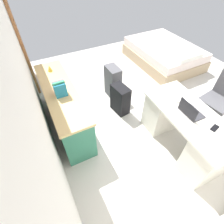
{
  "coord_description": "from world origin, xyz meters",
  "views": [
    {
      "loc": [
        -2.11,
        1.91,
        2.46
      ],
      "look_at": [
        -0.5,
        1.09,
        0.6
      ],
      "focal_mm": 27.83,
      "sensor_mm": 36.0,
      "label": 1
    }
  ],
  "objects_px": {
    "office_chair": "(218,102)",
    "suitcase_black": "(120,100)",
    "cell_phone_near_laptop": "(215,128)",
    "suitcase_spare_grey": "(113,82)",
    "desk": "(184,130)",
    "credenza": "(64,107)",
    "figurine_small": "(50,68)",
    "bed": "(164,54)",
    "laptop": "(190,111)",
    "computer_mouse": "(179,101)"
  },
  "relations": [
    {
      "from": "office_chair",
      "to": "suitcase_black",
      "type": "height_order",
      "value": "office_chair"
    },
    {
      "from": "cell_phone_near_laptop",
      "to": "suitcase_spare_grey",
      "type": "bearing_deg",
      "value": -0.48
    },
    {
      "from": "desk",
      "to": "office_chair",
      "type": "bearing_deg",
      "value": -78.66
    },
    {
      "from": "credenza",
      "to": "suitcase_black",
      "type": "height_order",
      "value": "credenza"
    },
    {
      "from": "credenza",
      "to": "figurine_small",
      "type": "height_order",
      "value": "figurine_small"
    },
    {
      "from": "desk",
      "to": "cell_phone_near_laptop",
      "type": "xyz_separation_m",
      "value": [
        -0.31,
        -0.08,
        0.35
      ]
    },
    {
      "from": "credenza",
      "to": "cell_phone_near_laptop",
      "type": "xyz_separation_m",
      "value": [
        -1.61,
        -1.56,
        0.35
      ]
    },
    {
      "from": "office_chair",
      "to": "desk",
      "type": "bearing_deg",
      "value": 101.34
    },
    {
      "from": "office_chair",
      "to": "suitcase_spare_grey",
      "type": "xyz_separation_m",
      "value": [
        1.46,
        1.3,
        -0.08
      ]
    },
    {
      "from": "office_chair",
      "to": "suitcase_black",
      "type": "bearing_deg",
      "value": 55.39
    },
    {
      "from": "credenza",
      "to": "bed",
      "type": "relative_size",
      "value": 0.94
    },
    {
      "from": "bed",
      "to": "cell_phone_near_laptop",
      "type": "relative_size",
      "value": 14.1
    },
    {
      "from": "credenza",
      "to": "figurine_small",
      "type": "distance_m",
      "value": 0.73
    },
    {
      "from": "bed",
      "to": "laptop",
      "type": "xyz_separation_m",
      "value": [
        -2.23,
        1.48,
        0.54
      ]
    },
    {
      "from": "suitcase_spare_grey",
      "to": "figurine_small",
      "type": "relative_size",
      "value": 6.09
    },
    {
      "from": "suitcase_black",
      "to": "office_chair",
      "type": "bearing_deg",
      "value": -132.55
    },
    {
      "from": "laptop",
      "to": "computer_mouse",
      "type": "height_order",
      "value": "laptop"
    },
    {
      "from": "credenza",
      "to": "laptop",
      "type": "xyz_separation_m",
      "value": [
        -1.27,
        -1.46,
        0.39
      ]
    },
    {
      "from": "desk",
      "to": "laptop",
      "type": "distance_m",
      "value": 0.4
    },
    {
      "from": "figurine_small",
      "to": "desk",
      "type": "bearing_deg",
      "value": -141.7
    },
    {
      "from": "laptop",
      "to": "cell_phone_near_laptop",
      "type": "xyz_separation_m",
      "value": [
        -0.34,
        -0.11,
        -0.04
      ]
    },
    {
      "from": "office_chair",
      "to": "bed",
      "type": "xyz_separation_m",
      "value": [
        2.08,
        -0.53,
        -0.18
      ]
    },
    {
      "from": "cell_phone_near_laptop",
      "to": "credenza",
      "type": "bearing_deg",
      "value": 30.53
    },
    {
      "from": "suitcase_black",
      "to": "figurine_small",
      "type": "xyz_separation_m",
      "value": [
        0.74,
        1.02,
        0.55
      ]
    },
    {
      "from": "desk",
      "to": "suitcase_spare_grey",
      "type": "relative_size",
      "value": 2.19
    },
    {
      "from": "cell_phone_near_laptop",
      "to": "laptop",
      "type": "bearing_deg",
      "value": 3.73
    },
    {
      "from": "office_chair",
      "to": "laptop",
      "type": "distance_m",
      "value": 1.03
    },
    {
      "from": "cell_phone_near_laptop",
      "to": "figurine_small",
      "type": "xyz_separation_m",
      "value": [
        2.19,
        1.57,
        0.1
      ]
    },
    {
      "from": "credenza",
      "to": "cell_phone_near_laptop",
      "type": "height_order",
      "value": "credenza"
    },
    {
      "from": "laptop",
      "to": "credenza",
      "type": "bearing_deg",
      "value": 48.87
    },
    {
      "from": "computer_mouse",
      "to": "figurine_small",
      "type": "relative_size",
      "value": 0.91
    },
    {
      "from": "desk",
      "to": "cell_phone_near_laptop",
      "type": "distance_m",
      "value": 0.48
    },
    {
      "from": "desk",
      "to": "cell_phone_near_laptop",
      "type": "height_order",
      "value": "cell_phone_near_laptop"
    },
    {
      "from": "credenza",
      "to": "bed",
      "type": "bearing_deg",
      "value": -71.95
    },
    {
      "from": "bed",
      "to": "figurine_small",
      "type": "height_order",
      "value": "figurine_small"
    },
    {
      "from": "credenza",
      "to": "figurine_small",
      "type": "bearing_deg",
      "value": 0.15
    },
    {
      "from": "credenza",
      "to": "laptop",
      "type": "bearing_deg",
      "value": -131.13
    },
    {
      "from": "credenza",
      "to": "cell_phone_near_laptop",
      "type": "bearing_deg",
      "value": -135.89
    },
    {
      "from": "bed",
      "to": "laptop",
      "type": "distance_m",
      "value": 2.73
    },
    {
      "from": "desk",
      "to": "cell_phone_near_laptop",
      "type": "relative_size",
      "value": 10.77
    },
    {
      "from": "computer_mouse",
      "to": "cell_phone_near_laptop",
      "type": "xyz_separation_m",
      "value": [
        -0.6,
        -0.05,
        -0.01
      ]
    },
    {
      "from": "credenza",
      "to": "suitcase_black",
      "type": "relative_size",
      "value": 3.15
    },
    {
      "from": "desk",
      "to": "bed",
      "type": "height_order",
      "value": "desk"
    },
    {
      "from": "office_chair",
      "to": "cell_phone_near_laptop",
      "type": "distance_m",
      "value": 1.03
    },
    {
      "from": "suitcase_black",
      "to": "desk",
      "type": "bearing_deg",
      "value": -165.6
    },
    {
      "from": "suitcase_black",
      "to": "suitcase_spare_grey",
      "type": "distance_m",
      "value": 0.51
    },
    {
      "from": "computer_mouse",
      "to": "suitcase_black",
      "type": "bearing_deg",
      "value": 32.18
    },
    {
      "from": "bed",
      "to": "computer_mouse",
      "type": "distance_m",
      "value": 2.49
    },
    {
      "from": "credenza",
      "to": "suitcase_spare_grey",
      "type": "relative_size",
      "value": 2.69
    },
    {
      "from": "credenza",
      "to": "office_chair",
      "type": "bearing_deg",
      "value": -114.9
    }
  ]
}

